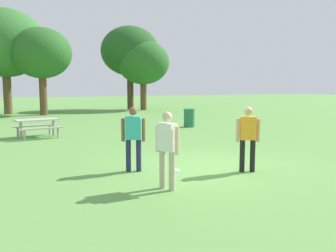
{
  "coord_description": "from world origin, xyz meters",
  "views": [
    {
      "loc": [
        -4.53,
        -8.27,
        2.18
      ],
      "look_at": [
        -0.72,
        1.13,
        1.0
      ],
      "focal_mm": 37.74,
      "sensor_mm": 36.0,
      "label": 1
    }
  ],
  "objects": [
    {
      "name": "tree_slender_mid",
      "position": [
        -3.28,
        18.93,
        4.42
      ],
      "size": [
        4.25,
        4.25,
        6.27
      ],
      "color": "brown",
      "rests_on": "ground"
    },
    {
      "name": "picnic_table_near",
      "position": [
        -4.09,
        7.28,
        0.56
      ],
      "size": [
        1.97,
        1.76,
        0.77
      ],
      "color": "#B2ADA3",
      "rests_on": "ground"
    },
    {
      "name": "frisbee",
      "position": [
        -1.04,
        -0.14,
        0.01
      ],
      "size": [
        0.25,
        0.25,
        0.03
      ],
      "primitive_type": "cylinder",
      "color": "white",
      "rests_on": "ground"
    },
    {
      "name": "trash_can_further_along",
      "position": [
        3.37,
        8.28,
        0.48
      ],
      "size": [
        0.59,
        0.59,
        0.96
      ],
      "color": "#237047",
      "rests_on": "ground"
    },
    {
      "name": "person_bystander",
      "position": [
        -1.83,
        -1.57,
        0.94
      ],
      "size": [
        0.37,
        0.55,
        1.64
      ],
      "color": "#B7AD93",
      "rests_on": "ground"
    },
    {
      "name": "tree_back_left",
      "position": [
        4.26,
        22.42,
        5.13
      ],
      "size": [
        5.11,
        5.11,
        7.34
      ],
      "color": "#4C3823",
      "rests_on": "ground"
    },
    {
      "name": "ground_plane",
      "position": [
        0.0,
        0.0,
        0.0
      ],
      "size": [
        120.0,
        120.0,
        0.0
      ],
      "primitive_type": "plane",
      "color": "#609947"
    },
    {
      "name": "person_thrower",
      "position": [
        -2.04,
        0.19,
        0.94
      ],
      "size": [
        0.57,
        0.35,
        1.64
      ],
      "color": "#1E234C",
      "rests_on": "ground"
    },
    {
      "name": "tree_far_right",
      "position": [
        -5.72,
        20.91,
        5.25
      ],
      "size": [
        5.89,
        5.89,
        7.78
      ],
      "color": "brown",
      "rests_on": "ground"
    },
    {
      "name": "person_catcher",
      "position": [
        0.6,
        -0.93,
        0.94
      ],
      "size": [
        0.57,
        0.35,
        1.64
      ],
      "color": "black",
      "rests_on": "ground"
    },
    {
      "name": "tree_back_right",
      "position": [
        5.14,
        21.34,
        4.13
      ],
      "size": [
        4.54,
        4.54,
        6.09
      ],
      "color": "brown",
      "rests_on": "ground"
    }
  ]
}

